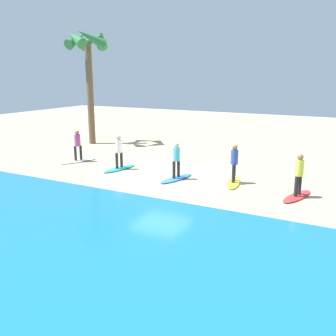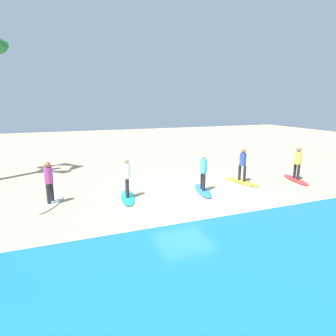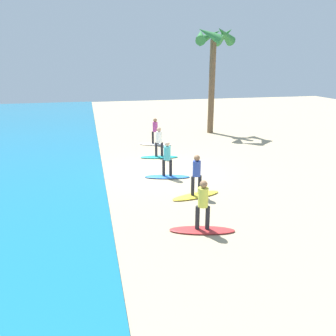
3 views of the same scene
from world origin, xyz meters
TOP-DOWN VIEW (x-y plane):
  - ground_plane at (0.00, 0.00)m, footprint 60.00×60.00m
  - surfboard_red at (-6.18, 0.22)m, footprint 1.08×2.17m
  - surfer_red at (-6.18, 0.22)m, footprint 0.32×0.45m
  - surfboard_yellow at (-3.37, -0.48)m, footprint 1.02×2.17m
  - surfer_yellow at (-3.37, -0.48)m, footprint 0.32×0.45m
  - surfboard_blue at (-0.87, 0.13)m, footprint 1.02×2.17m
  - surfer_blue at (-0.87, 0.13)m, footprint 0.32×0.45m
  - surfboard_teal at (2.48, -0.19)m, footprint 0.92×2.17m
  - surfer_teal at (2.48, -0.19)m, footprint 0.32×0.45m
  - surfboard_white at (5.44, -0.56)m, footprint 1.32×2.16m
  - surfer_white at (5.44, -0.56)m, footprint 0.32×0.44m
  - palm_tree at (8.33, -5.32)m, footprint 2.88×3.03m

SIDE VIEW (x-z plane):
  - ground_plane at x=0.00m, z-range 0.00..0.00m
  - surfboard_red at x=-6.18m, z-range 0.00..0.09m
  - surfboard_yellow at x=-3.37m, z-range 0.00..0.09m
  - surfboard_blue at x=-0.87m, z-range 0.00..0.09m
  - surfboard_teal at x=2.48m, z-range 0.00..0.09m
  - surfboard_white at x=5.44m, z-range 0.00..0.09m
  - surfer_red at x=-6.18m, z-range 0.22..1.86m
  - surfer_yellow at x=-3.37m, z-range 0.22..1.86m
  - surfer_blue at x=-0.87m, z-range 0.22..1.86m
  - surfer_teal at x=2.48m, z-range 0.22..1.86m
  - surfer_white at x=5.44m, z-range 0.22..1.86m
  - palm_tree at x=8.33m, z-range 2.27..9.81m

